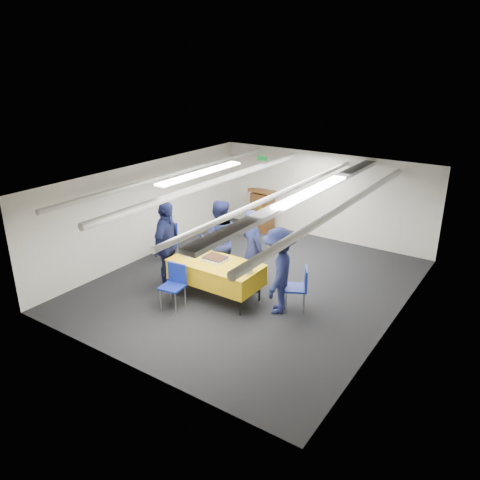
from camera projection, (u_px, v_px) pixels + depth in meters
The scene contains 14 objects.
ground at pixel (252, 284), 10.08m from camera, with size 7.00×7.00×0.00m, color black.
room_shell at pixel (267, 200), 9.69m from camera, with size 6.00×7.00×2.30m.
serving_table at pixel (216, 272), 9.35m from camera, with size 1.87×0.93×0.77m.
sheet_cake at pixel (215, 258), 9.34m from camera, with size 0.46×0.36×0.08m.
plate_stack_left at pixel (188, 252), 9.55m from camera, with size 0.22×0.22×0.18m.
plate_stack_right at pixel (247, 269), 8.81m from camera, with size 0.23×0.23×0.16m.
podium at pixel (262, 210), 13.05m from camera, with size 0.62×0.53×1.25m.
chair_near at pixel (175, 281), 9.01m from camera, with size 0.47×0.47×0.87m.
chair_right at pixel (300, 284), 8.89m from camera, with size 0.57×0.57×0.87m.
chair_left at pixel (169, 238), 11.20m from camera, with size 0.59×0.59×0.87m.
sailor_a at pixel (253, 251), 9.58m from camera, with size 0.63×0.42×1.73m, color #0E1233.
sailor_b at pixel (219, 241), 10.00m from camera, with size 0.88×0.68×1.80m, color #0E1233.
sailor_c at pixel (167, 245), 9.70m from camera, with size 1.09×0.45×1.86m, color #0E1233.
sailor_d at pixel (278, 271), 8.72m from camera, with size 1.09×0.62×1.68m, color #0E1233.
Camera 1 is at (4.86, -7.65, 4.52)m, focal length 35.00 mm.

